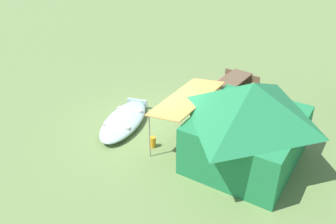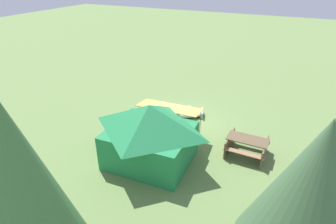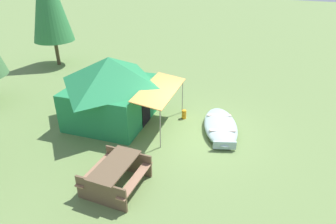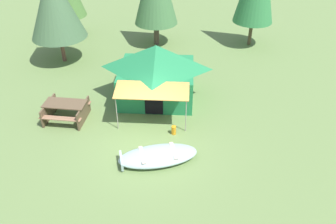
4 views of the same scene
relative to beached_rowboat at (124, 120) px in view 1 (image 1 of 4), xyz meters
name	(u,v)px [view 1 (image 1 of 4)]	position (x,y,z in m)	size (l,w,h in m)	color
ground_plane	(155,127)	(-0.51, 0.96, -0.20)	(80.00, 80.00, 0.00)	olive
beached_rowboat	(124,120)	(0.00, 0.00, 0.00)	(3.06, 2.02, 0.38)	#9AB8B3
canvas_cabin_tent	(248,122)	(-0.59, 4.19, 1.13)	(3.61, 4.21, 2.55)	#217E45
picnic_table	(233,85)	(-4.08, 2.10, 0.29)	(1.72, 1.53, 0.79)	brown
cooler_box	(206,159)	(0.24, 3.39, -0.01)	(0.58, 0.30, 0.37)	silver
fuel_can	(153,142)	(0.43, 1.57, -0.02)	(0.18, 0.18, 0.36)	orange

